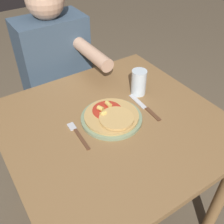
% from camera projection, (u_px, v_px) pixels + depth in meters
% --- Properties ---
extents(ground_plane, '(8.00, 8.00, 0.00)m').
position_uv_depth(ground_plane, '(113.00, 213.00, 1.61)').
color(ground_plane, brown).
extents(dining_table, '(0.91, 0.88, 0.76)m').
position_uv_depth(dining_table, '(114.00, 142.00, 1.21)').
color(dining_table, olive).
rests_on(dining_table, ground_plane).
extents(plate, '(0.27, 0.27, 0.01)m').
position_uv_depth(plate, '(112.00, 118.00, 1.14)').
color(plate, gray).
rests_on(plate, dining_table).
extents(pizza, '(0.24, 0.24, 0.04)m').
position_uv_depth(pizza, '(113.00, 116.00, 1.12)').
color(pizza, tan).
rests_on(pizza, plate).
extents(fork, '(0.03, 0.18, 0.00)m').
position_uv_depth(fork, '(77.00, 134.00, 1.07)').
color(fork, brown).
rests_on(fork, dining_table).
extents(knife, '(0.03, 0.22, 0.00)m').
position_uv_depth(knife, '(145.00, 107.00, 1.20)').
color(knife, brown).
rests_on(knife, dining_table).
extents(drinking_glass, '(0.07, 0.07, 0.13)m').
position_uv_depth(drinking_glass, '(139.00, 82.00, 1.25)').
color(drinking_glass, silver).
rests_on(drinking_glass, dining_table).
extents(person_diner, '(0.39, 0.52, 1.20)m').
position_uv_depth(person_diner, '(56.00, 67.00, 1.58)').
color(person_diner, '#2D2D38').
rests_on(person_diner, ground_plane).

